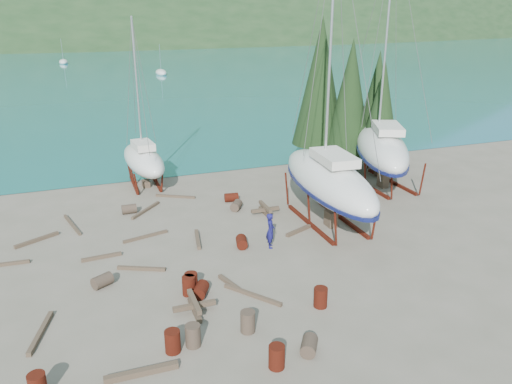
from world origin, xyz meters
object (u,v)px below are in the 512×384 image
object	(u,v)px
large_sailboat_far	(382,147)
worker	(270,230)
small_sailboat_shore	(143,160)
large_sailboat_near	(329,180)

from	to	relation	value
large_sailboat_far	worker	distance (m)	13.10
large_sailboat_far	small_sailboat_shore	size ratio (longest dim) A/B	1.48
worker	large_sailboat_near	bearing A→B (deg)	-51.54
large_sailboat_near	large_sailboat_far	world-z (taller)	large_sailboat_far
small_sailboat_shore	large_sailboat_far	bearing A→B (deg)	-26.22
large_sailboat_far	small_sailboat_shore	bearing A→B (deg)	-176.18
small_sailboat_shore	worker	world-z (taller)	small_sailboat_shore
large_sailboat_near	large_sailboat_far	xyz separation A→B (m)	(6.77, 4.87, 0.08)
large_sailboat_near	small_sailboat_shore	distance (m)	13.96
large_sailboat_near	large_sailboat_far	bearing A→B (deg)	39.76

